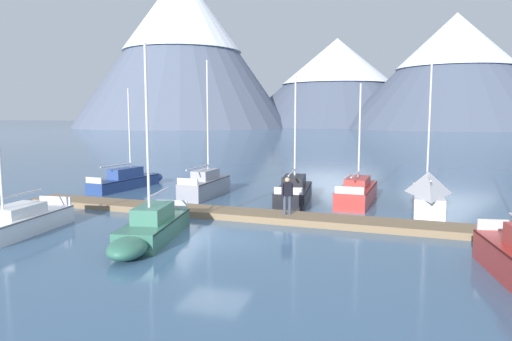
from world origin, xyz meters
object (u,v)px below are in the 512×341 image
object	(u,v)px
sailboat_nearest_berth	(129,180)
sailboat_second_berth	(11,224)
sailboat_mid_dock_starboard	(150,228)
sailboat_end_of_dock	(427,190)
person_on_dock	(287,193)
sailboat_mid_dock_port	(208,184)
sailboat_far_berth	(294,191)
sailboat_outer_slip	(359,191)

from	to	relation	value
sailboat_nearest_berth	sailboat_second_berth	size ratio (longest dim) A/B	0.74
sailboat_second_berth	sailboat_mid_dock_starboard	world-z (taller)	sailboat_second_berth
sailboat_end_of_dock	person_on_dock	bearing A→B (deg)	-143.40
sailboat_mid_dock_port	sailboat_mid_dock_starboard	size ratio (longest dim) A/B	1.08
sailboat_second_berth	sailboat_mid_dock_port	distance (m)	11.80
sailboat_second_berth	person_on_dock	world-z (taller)	sailboat_second_berth
sailboat_far_berth	sailboat_outer_slip	bearing A→B (deg)	12.02
sailboat_nearest_berth	sailboat_end_of_dock	xyz separation A→B (m)	(18.38, -2.05, 0.42)
sailboat_nearest_berth	person_on_dock	bearing A→B (deg)	-29.26
sailboat_far_berth	sailboat_second_berth	bearing A→B (deg)	-130.73
sailboat_end_of_dock	sailboat_mid_dock_starboard	bearing A→B (deg)	-137.75
sailboat_far_berth	sailboat_outer_slip	world-z (taller)	sailboat_far_berth
sailboat_mid_dock_starboard	sailboat_far_berth	xyz separation A→B (m)	(3.58, 10.05, 0.04)
sailboat_mid_dock_port	sailboat_outer_slip	bearing A→B (deg)	2.59
sailboat_outer_slip	person_on_dock	distance (m)	6.56
sailboat_nearest_berth	sailboat_mid_dock_starboard	size ratio (longest dim) A/B	0.92
sailboat_nearest_berth	sailboat_second_berth	world-z (taller)	sailboat_second_berth
sailboat_end_of_dock	sailboat_second_berth	bearing A→B (deg)	-147.59
sailboat_end_of_dock	person_on_dock	xyz separation A→B (m)	(-6.33, -4.70, 0.32)
sailboat_nearest_berth	person_on_dock	world-z (taller)	sailboat_nearest_berth
sailboat_mid_dock_port	sailboat_far_berth	world-z (taller)	sailboat_mid_dock_port
sailboat_nearest_berth	sailboat_end_of_dock	size ratio (longest dim) A/B	0.88
sailboat_nearest_berth	sailboat_outer_slip	size ratio (longest dim) A/B	0.98
sailboat_outer_slip	sailboat_nearest_berth	bearing A→B (deg)	176.66
sailboat_second_berth	sailboat_end_of_dock	bearing A→B (deg)	32.41
sailboat_mid_dock_starboard	sailboat_far_berth	world-z (taller)	sailboat_mid_dock_starboard
sailboat_nearest_berth	sailboat_mid_dock_starboard	xyz separation A→B (m)	(7.80, -11.66, -0.00)
sailboat_nearest_berth	sailboat_second_berth	distance (m)	12.56
sailboat_second_berth	sailboat_outer_slip	world-z (taller)	sailboat_second_berth
sailboat_nearest_berth	sailboat_mid_dock_starboard	world-z (taller)	sailboat_mid_dock_starboard
person_on_dock	sailboat_nearest_berth	bearing A→B (deg)	150.74
sailboat_far_berth	sailboat_nearest_berth	bearing A→B (deg)	171.96
sailboat_outer_slip	sailboat_end_of_dock	distance (m)	3.73
sailboat_mid_dock_port	sailboat_mid_dock_starboard	bearing A→B (deg)	-80.52
sailboat_second_berth	person_on_dock	distance (m)	11.45
sailboat_mid_dock_port	sailboat_outer_slip	world-z (taller)	sailboat_mid_dock_port
sailboat_end_of_dock	sailboat_nearest_berth	bearing A→B (deg)	173.63
sailboat_nearest_berth	sailboat_far_berth	world-z (taller)	sailboat_far_berth
sailboat_second_berth	sailboat_end_of_dock	xyz separation A→B (m)	(16.27, 10.33, 0.44)
sailboat_nearest_berth	sailboat_mid_dock_port	distance (m)	6.20
sailboat_second_berth	sailboat_end_of_dock	distance (m)	19.28
person_on_dock	sailboat_mid_dock_starboard	bearing A→B (deg)	-130.90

